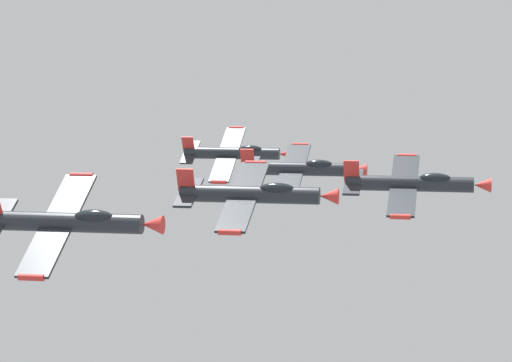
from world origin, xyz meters
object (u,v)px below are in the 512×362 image
Objects in this scene: airplane_lead at (412,183)px; airplane_right_inner at (252,194)px; airplane_right_outer at (67,222)px; airplane_left_inner at (299,169)px; airplane_left_outer at (234,153)px.

airplane_lead is 1.00× the size of airplane_right_inner.
airplane_lead is at bearing 135.12° from airplane_right_inner.
airplane_right_inner is 13.46m from airplane_right_outer.
airplane_left_inner is 1.00× the size of airplane_left_outer.
airplane_left_inner is at bearing 163.96° from airplane_right_outer.
airplane_right_inner reaches higher than airplane_left_inner.
airplane_left_outer reaches higher than airplane_left_inner.
airplane_right_inner is 1.00× the size of airplane_right_outer.
airplane_left_outer reaches higher than airplane_right_inner.
airplane_left_outer is 41.55m from airplane_right_outer.
airplane_lead is 13.76m from airplane_right_inner.
airplane_left_inner is at bearing 34.88° from airplane_left_outer.
airplane_left_outer is at bearing 178.80° from airplane_right_outer.
airplane_right_inner is at bearing -44.88° from airplane_lead.
airplane_right_outer reaches higher than airplane_lead.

